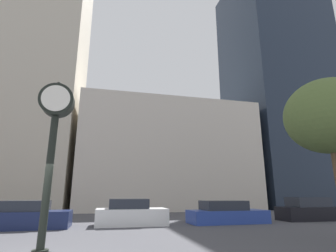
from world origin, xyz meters
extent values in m
cube|color=#BCB29E|center=(-8.31, 24.00, 16.79)|extent=(14.25, 12.00, 33.57)
cube|color=beige|center=(9.16, 24.00, 5.91)|extent=(19.47, 12.00, 11.81)
cube|color=#1E2838|center=(26.00, 24.00, 17.18)|extent=(12.26, 12.00, 34.35)
cylinder|color=black|center=(0.68, 1.01, 0.17)|extent=(0.43, 0.43, 0.10)
cylinder|color=black|center=(0.68, 1.01, 2.08)|extent=(0.22, 0.22, 3.72)
cylinder|color=black|center=(0.68, 1.01, 4.45)|extent=(1.00, 0.45, 1.00)
cylinder|color=white|center=(0.68, 0.77, 4.45)|extent=(0.82, 0.02, 0.82)
cylinder|color=white|center=(0.68, 1.24, 4.45)|extent=(0.82, 0.02, 0.82)
sphere|color=black|center=(0.68, 1.01, 5.01)|extent=(0.12, 0.12, 0.12)
cube|color=#19234C|center=(-1.45, 7.94, 0.42)|extent=(4.18, 1.91, 0.83)
cube|color=#232833|center=(-1.66, 7.94, 1.09)|extent=(2.30, 1.67, 0.51)
cube|color=silver|center=(3.81, 8.17, 0.44)|extent=(3.90, 2.00, 0.89)
cube|color=#232833|center=(3.62, 8.17, 1.15)|extent=(2.15, 1.74, 0.52)
cube|color=#28429E|center=(9.45, 7.91, 0.37)|extent=(4.67, 1.97, 0.74)
cube|color=#232833|center=(9.22, 7.90, 1.02)|extent=(2.58, 1.70, 0.54)
cube|color=black|center=(15.65, 8.22, 0.43)|extent=(4.47, 1.84, 0.85)
cube|color=#232833|center=(15.42, 8.23, 1.16)|extent=(2.47, 1.58, 0.61)
ellipsoid|color=#516633|center=(10.69, 0.99, 4.65)|extent=(3.30, 3.30, 2.97)
camera|label=1|loc=(2.25, -7.17, 1.66)|focal=28.00mm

